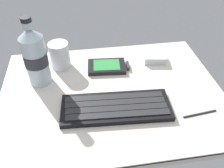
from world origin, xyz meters
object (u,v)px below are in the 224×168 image
Objects in this scene: stylus_pen at (200,113)px; water_bottle at (35,57)px; keyboard at (116,107)px; charger_block at (154,58)px; juice_cup at (60,56)px; handheld_device at (109,66)px.

water_bottle is at bearing 148.38° from stylus_pen.
charger_block reaches higher than keyboard.
juice_cup is at bearing 137.06° from stylus_pen.
juice_cup is (-14.49, 22.06, 3.10)cm from keyboard.
juice_cup is 1.21× the size of charger_block.
charger_block reaches higher than handheld_device.
charger_block is at bearing 8.09° from water_bottle.
water_bottle is 2.19× the size of stylus_pen.
juice_cup is 0.89× the size of stylus_pen.
juice_cup is 0.41× the size of water_bottle.
juice_cup is (-15.27, 3.54, 3.18)cm from handheld_device.
water_bottle is 38.38cm from charger_block.
keyboard is 2.24× the size of handheld_device.
handheld_device is 15.99cm from juice_cup.
charger_block is at bearing 94.89° from stylus_pen.
charger_block is (15.89, 1.90, 0.47)cm from handheld_device.
water_bottle is at bearing 143.61° from keyboard.
handheld_device is 16.01cm from charger_block.
charger_block is 0.74× the size of stylus_pen.
stylus_pen is at bearing -13.14° from keyboard.
juice_cup is 45.26cm from stylus_pen.
charger_block is at bearing -3.01° from juice_cup.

